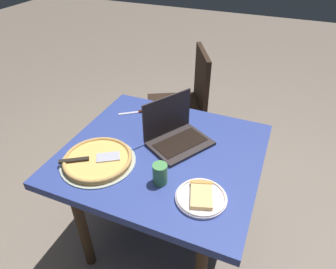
{
  "coord_description": "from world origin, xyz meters",
  "views": [
    {
      "loc": [
        0.5,
        -1.13,
        1.75
      ],
      "look_at": [
        0.0,
        0.07,
        0.81
      ],
      "focal_mm": 31.74,
      "sensor_mm": 36.0,
      "label": 1
    }
  ],
  "objects_px": {
    "table_knife": "(139,112)",
    "chair_near": "(186,99)",
    "drink_cup": "(160,174)",
    "dining_table": "(163,163)",
    "pizza_plate": "(201,197)",
    "pizza_tray": "(98,160)",
    "laptop": "(176,134)"
  },
  "relations": [
    {
      "from": "pizza_tray",
      "to": "chair_near",
      "type": "xyz_separation_m",
      "value": [
        0.07,
        1.17,
        -0.24
      ]
    },
    {
      "from": "drink_cup",
      "to": "pizza_tray",
      "type": "bearing_deg",
      "value": 178.88
    },
    {
      "from": "dining_table",
      "to": "drink_cup",
      "type": "xyz_separation_m",
      "value": [
        0.08,
        -0.22,
        0.14
      ]
    },
    {
      "from": "table_knife",
      "to": "chair_near",
      "type": "distance_m",
      "value": 0.7
    },
    {
      "from": "table_knife",
      "to": "drink_cup",
      "type": "distance_m",
      "value": 0.64
    },
    {
      "from": "drink_cup",
      "to": "chair_near",
      "type": "distance_m",
      "value": 1.24
    },
    {
      "from": "laptop",
      "to": "pizza_plate",
      "type": "xyz_separation_m",
      "value": [
        0.26,
        -0.35,
        -0.04
      ]
    },
    {
      "from": "dining_table",
      "to": "pizza_plate",
      "type": "xyz_separation_m",
      "value": [
        0.29,
        -0.24,
        0.1
      ]
    },
    {
      "from": "table_knife",
      "to": "chair_near",
      "type": "bearing_deg",
      "value": 82.11
    },
    {
      "from": "laptop",
      "to": "pizza_tray",
      "type": "bearing_deg",
      "value": -134.11
    },
    {
      "from": "dining_table",
      "to": "laptop",
      "type": "distance_m",
      "value": 0.18
    },
    {
      "from": "pizza_plate",
      "to": "chair_near",
      "type": "height_order",
      "value": "chair_near"
    },
    {
      "from": "dining_table",
      "to": "laptop",
      "type": "height_order",
      "value": "laptop"
    },
    {
      "from": "pizza_tray",
      "to": "table_knife",
      "type": "bearing_deg",
      "value": 92.81
    },
    {
      "from": "pizza_tray",
      "to": "table_knife",
      "type": "height_order",
      "value": "pizza_tray"
    },
    {
      "from": "table_knife",
      "to": "chair_near",
      "type": "height_order",
      "value": "chair_near"
    },
    {
      "from": "pizza_tray",
      "to": "chair_near",
      "type": "relative_size",
      "value": 0.41
    },
    {
      "from": "laptop",
      "to": "pizza_tray",
      "type": "relative_size",
      "value": 1.03
    },
    {
      "from": "laptop",
      "to": "pizza_tray",
      "type": "distance_m",
      "value": 0.44
    },
    {
      "from": "laptop",
      "to": "chair_near",
      "type": "xyz_separation_m",
      "value": [
        -0.24,
        0.86,
        -0.28
      ]
    },
    {
      "from": "pizza_plate",
      "to": "pizza_tray",
      "type": "bearing_deg",
      "value": 176.61
    },
    {
      "from": "drink_cup",
      "to": "chair_near",
      "type": "relative_size",
      "value": 0.11
    },
    {
      "from": "drink_cup",
      "to": "dining_table",
      "type": "bearing_deg",
      "value": 110.6
    },
    {
      "from": "pizza_plate",
      "to": "drink_cup",
      "type": "relative_size",
      "value": 2.19
    },
    {
      "from": "dining_table",
      "to": "pizza_plate",
      "type": "height_order",
      "value": "pizza_plate"
    },
    {
      "from": "pizza_plate",
      "to": "pizza_tray",
      "type": "xyz_separation_m",
      "value": [
        -0.56,
        0.03,
        0.0
      ]
    },
    {
      "from": "laptop",
      "to": "table_knife",
      "type": "distance_m",
      "value": 0.39
    },
    {
      "from": "dining_table",
      "to": "drink_cup",
      "type": "distance_m",
      "value": 0.27
    },
    {
      "from": "pizza_tray",
      "to": "dining_table",
      "type": "bearing_deg",
      "value": 38.01
    },
    {
      "from": "dining_table",
      "to": "table_knife",
      "type": "height_order",
      "value": "table_knife"
    },
    {
      "from": "table_knife",
      "to": "chair_near",
      "type": "relative_size",
      "value": 0.2
    },
    {
      "from": "pizza_plate",
      "to": "chair_near",
      "type": "relative_size",
      "value": 0.25
    }
  ]
}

